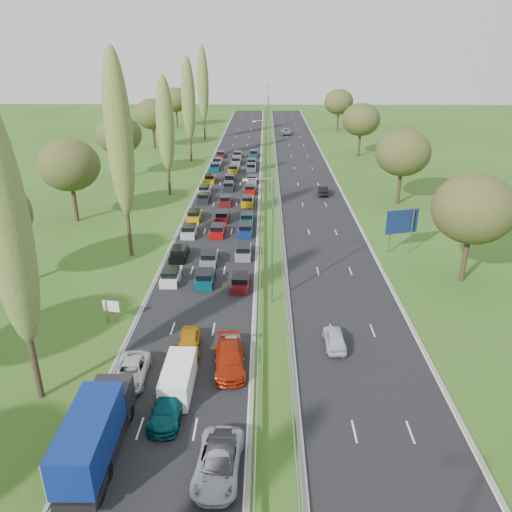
{
  "coord_description": "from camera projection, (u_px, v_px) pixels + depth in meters",
  "views": [
    {
      "loc": [
        3.79,
        1.48,
        22.35
      ],
      "look_at": [
        2.88,
        50.47,
        1.5
      ],
      "focal_mm": 35.0,
      "sensor_mm": 36.0,
      "label": 1
    }
  ],
  "objects": [
    {
      "name": "ground",
      "position": [
        269.0,
        194.0,
        80.98
      ],
      "size": [
        260.0,
        260.0,
        0.0
      ],
      "primitive_type": "plane",
      "color": "#334D18",
      "rests_on": "ground"
    },
    {
      "name": "woodland_left",
      "position": [
        59.0,
        171.0,
        62.44
      ],
      "size": [
        8.0,
        166.0,
        11.1
      ],
      "color": "#2D2116",
      "rests_on": "ground"
    },
    {
      "name": "white_van_rear",
      "position": [
        179.0,
        376.0,
        34.73
      ],
      "size": [
        1.96,
        4.99,
        2.0
      ],
      "rotation": [
        0.0,
        0.0,
        -0.01
      ],
      "color": "white",
      "rests_on": "near_carriageway"
    },
    {
      "name": "woodland_right",
      "position": [
        419.0,
        166.0,
        65.37
      ],
      "size": [
        8.0,
        153.0,
        11.1
      ],
      "color": "#2D2116",
      "rests_on": "ground"
    },
    {
      "name": "near_car_10",
      "position": [
        218.0,
        463.0,
        27.9
      ],
      "size": [
        2.81,
        5.54,
        1.5
      ],
      "primitive_type": "imported",
      "rotation": [
        0.0,
        0.0,
        -0.06
      ],
      "color": "#A3A8AC",
      "rests_on": "near_carriageway"
    },
    {
      "name": "far_car_0",
      "position": [
        335.0,
        338.0,
        39.82
      ],
      "size": [
        1.63,
        4.0,
        1.36
      ],
      "primitive_type": "imported",
      "rotation": [
        0.0,
        0.0,
        3.15
      ],
      "color": "silver",
      "rests_on": "far_carriageway"
    },
    {
      "name": "near_car_2",
      "position": [
        131.0,
        372.0,
        35.79
      ],
      "size": [
        2.41,
        4.89,
        1.34
      ],
      "primitive_type": "imported",
      "rotation": [
        0.0,
        0.0,
        0.04
      ],
      "color": "silver",
      "rests_on": "near_carriageway"
    },
    {
      "name": "blue_lorry",
      "position": [
        95.0,
        432.0,
        28.55
      ],
      "size": [
        2.4,
        8.64,
        3.65
      ],
      "rotation": [
        0.0,
        0.0,
        0.01
      ],
      "color": "black",
      "rests_on": "near_carriageway"
    },
    {
      "name": "far_car_2",
      "position": [
        286.0,
        131.0,
        133.76
      ],
      "size": [
        2.73,
        5.75,
        1.58
      ],
      "primitive_type": "imported",
      "rotation": [
        0.0,
        0.0,
        3.16
      ],
      "color": "slate",
      "rests_on": "far_carriageway"
    },
    {
      "name": "near_car_8",
      "position": [
        189.0,
        342.0,
        39.28
      ],
      "size": [
        1.99,
        4.24,
        1.4
      ],
      "primitive_type": "imported",
      "rotation": [
        0.0,
        0.0,
        0.08
      ],
      "color": "#C67D0D",
      "rests_on": "near_carriageway"
    },
    {
      "name": "far_carriageway",
      "position": [
        310.0,
        190.0,
        83.17
      ],
      "size": [
        10.5,
        215.0,
        0.04
      ],
      "primitive_type": "cube",
      "color": "black",
      "rests_on": "ground"
    },
    {
      "name": "direction_sign",
      "position": [
        402.0,
        224.0,
        56.65
      ],
      "size": [
        3.86,
        1.24,
        5.2
      ],
      "color": "gray",
      "rests_on": "ground"
    },
    {
      "name": "traffic_queue_fill",
      "position": [
        227.0,
        195.0,
        78.62
      ],
      "size": [
        9.14,
        67.04,
        0.8
      ],
      "color": "silver",
      "rests_on": "ground"
    },
    {
      "name": "near_car_11",
      "position": [
        230.0,
        359.0,
        37.03
      ],
      "size": [
        2.69,
        5.64,
        1.59
      ],
      "primitive_type": "imported",
      "rotation": [
        0.0,
        0.0,
        0.09
      ],
      "color": "#9E2109",
      "rests_on": "near_carriageway"
    },
    {
      "name": "near_car_9",
      "position": [
        221.0,
        461.0,
        28.02
      ],
      "size": [
        1.6,
        4.59,
        1.51
      ],
      "primitive_type": "imported",
      "rotation": [
        0.0,
        0.0,
        -0.0
      ],
      "color": "black",
      "rests_on": "near_carriageway"
    },
    {
      "name": "far_car_1",
      "position": [
        323.0,
        190.0,
        80.14
      ],
      "size": [
        1.81,
        4.46,
        1.44
      ],
      "primitive_type": "imported",
      "rotation": [
        0.0,
        0.0,
        3.08
      ],
      "color": "black",
      "rests_on": "far_carriageway"
    },
    {
      "name": "near_car_7",
      "position": [
        168.0,
        406.0,
        32.28
      ],
      "size": [
        2.17,
        4.99,
        1.43
      ],
      "primitive_type": "imported",
      "rotation": [
        0.0,
        0.0,
        -0.04
      ],
      "color": "#05444C",
      "rests_on": "near_carriageway"
    },
    {
      "name": "central_reservation",
      "position": [
        269.0,
        186.0,
        83.07
      ],
      "size": [
        2.36,
        215.0,
        0.32
      ],
      "color": "gray",
      "rests_on": "ground"
    },
    {
      "name": "lamp_columns",
      "position": [
        270.0,
        159.0,
        76.79
      ],
      "size": [
        0.18,
        140.18,
        12.0
      ],
      "color": "gray",
      "rests_on": "ground"
    },
    {
      "name": "near_car_12",
      "position": [
        231.0,
        348.0,
        38.62
      ],
      "size": [
        1.84,
        3.99,
        1.32
      ],
      "primitive_type": "imported",
      "rotation": [
        0.0,
        0.0,
        0.07
      ],
      "color": "silver",
      "rests_on": "near_carriageway"
    },
    {
      "name": "near_carriageway",
      "position": [
        229.0,
        189.0,
        83.4
      ],
      "size": [
        10.5,
        215.0,
        0.04
      ],
      "primitive_type": "cube",
      "color": "black",
      "rests_on": "ground"
    },
    {
      "name": "poplar_row",
      "position": [
        149.0,
        126.0,
        65.52
      ],
      "size": [
        2.8,
        127.8,
        22.44
      ],
      "color": "#2D2116",
      "rests_on": "ground"
    },
    {
      "name": "info_sign",
      "position": [
        111.0,
        308.0,
        42.94
      ],
      "size": [
        1.5,
        0.33,
        2.1
      ],
      "color": "gray",
      "rests_on": "ground"
    }
  ]
}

